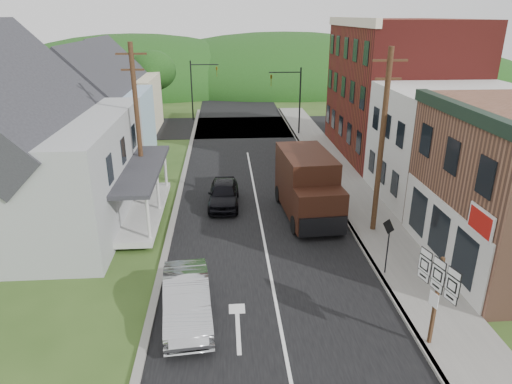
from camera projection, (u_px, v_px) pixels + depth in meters
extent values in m
plane|color=#2D4719|center=(270.00, 271.00, 19.57)|extent=(120.00, 120.00, 0.00)
cube|color=black|center=(254.00, 189.00, 28.87)|extent=(9.00, 90.00, 0.02)
cube|color=black|center=(243.00, 127.00, 44.66)|extent=(60.00, 9.00, 0.02)
cube|color=slate|center=(354.00, 197.00, 27.37)|extent=(2.80, 55.00, 0.15)
cube|color=slate|center=(332.00, 197.00, 27.28)|extent=(0.20, 55.00, 0.15)
cube|color=slate|center=(177.00, 202.00, 26.68)|extent=(0.30, 55.00, 0.12)
cube|color=silver|center=(454.00, 146.00, 26.11)|extent=(8.00, 7.00, 6.50)
cube|color=maroon|center=(397.00, 90.00, 34.30)|extent=(8.00, 12.00, 10.00)
cube|color=#9CA0A2|center=(26.00, 172.00, 23.35)|extent=(10.00, 12.00, 5.50)
cube|color=#9BBFD3|center=(100.00, 127.00, 33.73)|extent=(7.00, 8.00, 5.00)
cube|color=beige|center=(118.00, 105.00, 42.06)|extent=(7.00, 8.00, 5.00)
cylinder|color=#472D19|center=(381.00, 146.00, 21.56)|extent=(0.26, 0.26, 9.00)
cube|color=#472D19|center=(390.00, 60.00, 20.14)|extent=(1.60, 0.10, 0.10)
cube|color=#472D19|center=(388.00, 79.00, 20.43)|extent=(1.20, 0.10, 0.10)
cylinder|color=#472D19|center=(138.00, 128.00, 24.94)|extent=(0.26, 0.26, 9.00)
cube|color=#472D19|center=(131.00, 54.00, 23.52)|extent=(1.60, 0.10, 0.10)
cube|color=#472D19|center=(133.00, 70.00, 23.81)|extent=(1.20, 0.10, 0.10)
cylinder|color=black|center=(300.00, 102.00, 40.65)|extent=(0.14, 0.14, 6.00)
cylinder|color=black|center=(285.00, 72.00, 39.61)|extent=(2.80, 0.10, 0.10)
imported|color=olive|center=(271.00, 81.00, 39.78)|extent=(0.16, 0.20, 1.00)
cylinder|color=black|center=(192.00, 91.00, 46.49)|extent=(0.14, 0.14, 6.00)
cylinder|color=black|center=(205.00, 65.00, 45.64)|extent=(2.80, 0.10, 0.10)
imported|color=olive|center=(217.00, 72.00, 45.97)|extent=(0.16, 0.20, 1.00)
cylinder|color=#382616|center=(6.00, 122.00, 36.03)|extent=(0.36, 0.36, 4.76)
cylinder|color=#382616|center=(155.00, 99.00, 48.00)|extent=(0.36, 0.36, 3.92)
ellipsoid|color=#173710|center=(153.00, 70.00, 46.93)|extent=(4.80, 4.80, 4.08)
ellipsoid|color=#173710|center=(235.00, 85.00, 70.67)|extent=(90.00, 30.00, 16.00)
imported|color=#A8A8AC|center=(187.00, 300.00, 16.32)|extent=(2.07, 4.79, 1.53)
imported|color=black|center=(224.00, 194.00, 26.10)|extent=(1.86, 4.28, 1.44)
cube|color=black|center=(305.00, 180.00, 24.87)|extent=(2.79, 4.87, 3.10)
cube|color=black|center=(319.00, 209.00, 22.49)|extent=(2.58, 1.89, 2.03)
cube|color=black|center=(318.00, 191.00, 22.38)|extent=(2.33, 1.44, 0.05)
cube|color=black|center=(323.00, 227.00, 21.85)|extent=(2.36, 0.33, 0.96)
cylinder|color=black|center=(295.00, 225.00, 22.76)|extent=(0.37, 0.98, 0.96)
cylinder|color=black|center=(339.00, 222.00, 23.05)|extent=(0.37, 0.98, 0.96)
cylinder|color=black|center=(279.00, 194.00, 26.70)|extent=(0.37, 0.98, 0.96)
cylinder|color=black|center=(316.00, 192.00, 27.00)|extent=(0.37, 0.98, 0.96)
cube|color=#472D19|center=(436.00, 301.00, 14.55)|extent=(0.12, 0.12, 3.20)
cube|color=black|center=(439.00, 275.00, 14.17)|extent=(0.49, 1.78, 0.07)
cube|color=white|center=(454.00, 274.00, 13.44)|extent=(0.14, 0.49, 0.20)
cube|color=white|center=(452.00, 286.00, 13.59)|extent=(0.15, 0.54, 0.50)
cube|color=white|center=(450.00, 297.00, 13.74)|extent=(0.14, 0.49, 0.26)
cube|color=white|center=(440.00, 263.00, 14.01)|extent=(0.14, 0.49, 0.20)
cube|color=white|center=(438.00, 275.00, 14.16)|extent=(0.15, 0.54, 0.50)
cube|color=white|center=(436.00, 286.00, 14.31)|extent=(0.14, 0.49, 0.26)
cube|color=white|center=(426.00, 253.00, 14.57)|extent=(0.14, 0.49, 0.20)
cube|color=white|center=(425.00, 265.00, 14.72)|extent=(0.15, 0.54, 0.50)
cube|color=white|center=(423.00, 276.00, 14.87)|extent=(0.14, 0.49, 0.26)
cube|color=white|center=(434.00, 300.00, 14.49)|extent=(0.12, 0.40, 0.50)
cylinder|color=black|center=(388.00, 248.00, 18.79)|extent=(0.08, 0.08, 2.34)
cube|color=black|center=(389.00, 227.00, 18.43)|extent=(0.26, 0.65, 0.69)
cube|color=yellow|center=(389.00, 227.00, 18.43)|extent=(0.24, 0.59, 0.62)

